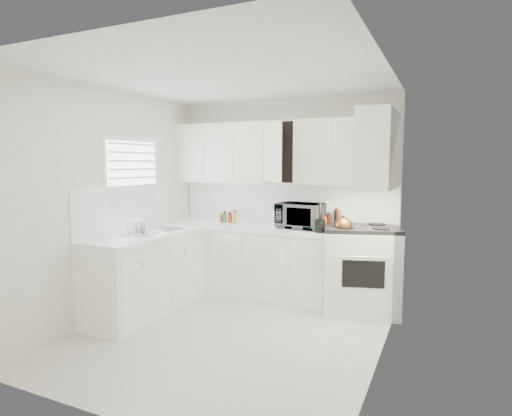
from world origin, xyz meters
The scene contains 33 objects.
floor centered at (0.00, 0.00, 0.00)m, with size 3.20×3.20×0.00m, color silver.
ceiling centered at (0.00, 0.00, 2.60)m, with size 3.20×3.20×0.00m, color white.
wall_back centered at (0.00, 1.60, 1.30)m, with size 3.00×3.00×0.00m, color white.
wall_front centered at (0.00, -1.60, 1.30)m, with size 3.00×3.00×0.00m, color white.
wall_left centered at (-1.50, 0.00, 1.30)m, with size 3.20×3.20×0.00m, color white.
wall_right centered at (1.50, 0.00, 1.30)m, with size 3.20×3.20×0.00m, color white.
window_blinds centered at (-1.48, 0.35, 1.55)m, with size 0.06×0.96×1.06m, color white, non-canonical shape.
lower_cabinets_back centered at (-0.39, 1.30, 0.45)m, with size 2.22×0.60×0.90m, color white, non-canonical shape.
lower_cabinets_left centered at (-1.20, 0.20, 0.45)m, with size 0.60×1.60×0.90m, color white, non-canonical shape.
countertop_back centered at (-0.39, 1.29, 0.93)m, with size 2.24×0.64×0.05m, color white.
countertop_left centered at (-1.19, 0.20, 0.93)m, with size 0.64×1.62×0.05m, color white.
backsplash_back centered at (0.00, 1.59, 1.23)m, with size 2.98×0.02×0.55m, color white.
backsplash_left centered at (-1.49, 0.20, 1.23)m, with size 0.02×1.60×0.55m, color white.
upper_cabinets_back centered at (0.00, 1.44, 1.50)m, with size 3.00×0.33×0.80m, color white, non-canonical shape.
upper_cabinets_right centered at (1.33, 0.82, 1.50)m, with size 0.33×0.90×0.80m, color white, non-canonical shape.
sink centered at (-1.19, 0.55, 1.07)m, with size 0.42×0.38×0.30m, color gray, non-canonical shape.
stove centered at (1.10, 1.27, 0.66)m, with size 0.85×0.70×1.31m, color white, non-canonical shape.
tea_kettle centered at (0.92, 1.11, 1.06)m, with size 0.26×0.22×0.24m, color brown, non-canonical shape.
frying_pan centered at (1.28, 1.43, 0.96)m, with size 0.26×0.44×0.04m, color black, non-canonical shape.
microwave centered at (0.33, 1.33, 1.14)m, with size 0.57×0.31×0.38m, color gray.
rice_cooker centered at (0.05, 1.38, 1.07)m, with size 0.24×0.24×0.24m, color white, non-canonical shape.
paper_towel centered at (-0.10, 1.44, 1.08)m, with size 0.12×0.12×0.27m, color white.
utensil_crock centered at (0.66, 1.08, 1.14)m, with size 0.13×0.13×0.38m, color black, non-canonical shape.
dish_rack centered at (-1.19, 0.10, 1.05)m, with size 0.36×0.27×0.20m, color white, non-canonical shape.
spice_left_0 centered at (-0.85, 1.42, 1.02)m, with size 0.06×0.06×0.13m, color brown.
spice_left_1 centered at (-0.78, 1.33, 1.02)m, with size 0.06×0.06×0.13m, color #287A34.
spice_left_2 centered at (-0.70, 1.42, 1.02)m, with size 0.06×0.06×0.13m, color #B03517.
spice_left_3 centered at (-0.62, 1.33, 1.02)m, with size 0.06×0.06×0.13m, color gold.
sauce_right_0 centered at (0.58, 1.46, 1.05)m, with size 0.06×0.06×0.19m, color #B03517.
sauce_right_1 centered at (0.64, 1.40, 1.05)m, with size 0.06×0.06×0.19m, color gold.
sauce_right_2 centered at (0.69, 1.46, 1.05)m, with size 0.06×0.06×0.19m, color #542118.
sauce_right_3 centered at (0.74, 1.40, 1.05)m, with size 0.06×0.06×0.19m, color black.
sauce_right_4 centered at (0.80, 1.46, 1.05)m, with size 0.06×0.06×0.19m, color brown.
Camera 1 is at (2.00, -3.65, 1.77)m, focal length 29.35 mm.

